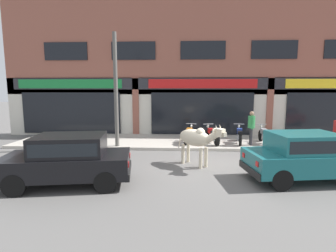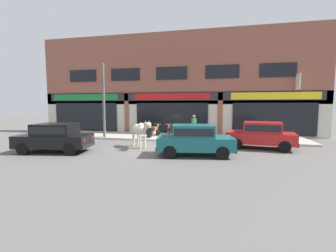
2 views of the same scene
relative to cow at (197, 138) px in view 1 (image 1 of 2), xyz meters
name	(u,v)px [view 1 (image 1 of 2)]	position (x,y,z in m)	size (l,w,h in m)	color
ground_plane	(213,165)	(0.63, 0.06, -1.01)	(90.00, 90.00, 0.00)	#605E5B
sidewalk	(204,142)	(0.63, 4.09, -0.94)	(19.00, 3.66, 0.13)	#B7AFA3
shop_building	(202,70)	(0.63, 6.18, 2.85)	(23.00, 1.40, 8.16)	#8E5142
cow	(197,138)	(0.00, 0.00, 0.00)	(1.67, 1.68, 1.61)	beige
car_0	(68,157)	(-3.76, -2.10, -0.19)	(3.78, 2.13, 1.46)	black
car_2	(306,154)	(3.18, -1.37, -0.19)	(3.76, 2.08, 1.46)	black
motorcycle_0	(189,135)	(-0.18, 3.53, -0.49)	(0.67, 1.79, 0.88)	black
motorcycle_1	(212,135)	(0.96, 3.45, -0.49)	(0.65, 1.78, 0.88)	black
motorcycle_2	(239,135)	(2.29, 3.53, -0.49)	(0.58, 1.80, 0.88)	black
motorcycle_3	(265,136)	(3.48, 3.47, -0.49)	(0.52, 1.81, 0.88)	black
pedestrian	(251,124)	(2.72, 3.07, 0.11)	(0.32, 0.50, 1.60)	#2D2D33
utility_pole	(116,91)	(-3.51, 2.56, 1.68)	(0.18, 0.18, 5.11)	#595651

